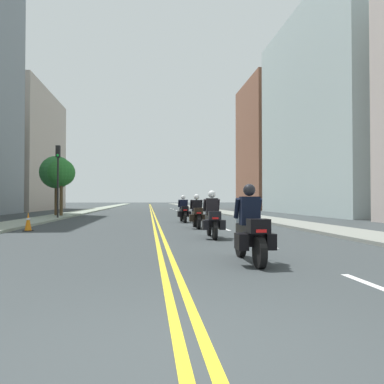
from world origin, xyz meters
name	(u,v)px	position (x,y,z in m)	size (l,w,h in m)	color
ground_plane	(151,210)	(0.00, 48.00, 0.00)	(264.00, 264.00, 0.00)	#32383A
sidewalk_left	(96,209)	(-7.24, 48.00, 0.06)	(2.26, 144.00, 0.12)	gray
sidewalk_right	(205,209)	(7.24, 48.00, 0.06)	(2.26, 144.00, 0.12)	gray
centreline_yellow_inner	(151,210)	(-0.12, 48.00, 0.00)	(0.12, 132.00, 0.01)	yellow
centreline_yellow_outer	(152,210)	(0.12, 48.00, 0.00)	(0.12, 132.00, 0.01)	yellow
lane_dashes_white	(189,215)	(3.05, 29.00, 0.00)	(0.14, 56.40, 0.01)	silver
building_right_1	(338,113)	(17.10, 30.39, 9.36)	(8.46, 20.05, 18.72)	#A7B9B8
building_left_2	(26,151)	(-15.94, 47.52, 7.55)	(6.13, 17.75, 15.09)	#ACA092
building_right_2	(270,146)	(16.37, 47.90, 8.76)	(7.00, 12.32, 17.52)	brown
motorcycle_0	(251,232)	(1.72, 4.56, 0.66)	(0.76, 2.13, 1.66)	black
motorcycle_1	(212,219)	(1.79, 9.80, 0.66)	(0.77, 2.17, 1.65)	black
motorcycle_2	(197,214)	(1.83, 14.38, 0.64)	(0.76, 2.20, 1.59)	black
motorcycle_3	(183,211)	(1.64, 19.10, 0.64)	(0.78, 2.25, 1.60)	black
traffic_cone_0	(28,221)	(-5.46, 13.62, 0.40)	(0.35, 0.35, 0.82)	black
traffic_light_near	(58,169)	(-6.50, 23.45, 3.42)	(0.28, 0.38, 5.00)	black
street_tree_0	(61,173)	(-7.03, 26.86, 3.37)	(2.07, 2.07, 4.43)	#4C3A22
street_tree_1	(56,172)	(-7.64, 27.86, 3.48)	(2.56, 2.56, 4.78)	#513B24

